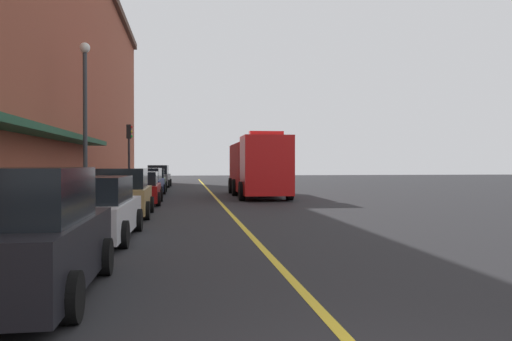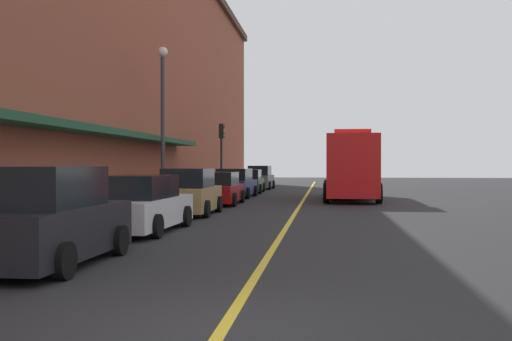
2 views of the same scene
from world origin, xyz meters
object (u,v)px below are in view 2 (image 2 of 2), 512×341
object	(u,v)px
parking_meter_0	(192,182)
parking_meter_2	(213,179)
street_lamp_left	(163,108)
traffic_light_near	(222,145)
parked_car_4	(235,184)
parked_car_6	(260,178)
parking_meter_1	(54,200)
fire_truck	(350,168)
parked_car_0	(49,220)
parked_car_3	(218,189)
parked_car_1	(141,205)
parked_car_2	(189,193)
parked_car_5	(248,182)

from	to	relation	value
parking_meter_0	parking_meter_2	world-z (taller)	same
street_lamp_left	traffic_light_near	distance (m)	11.33
parked_car_4	parking_meter_0	world-z (taller)	parked_car_4
parking_meter_2	street_lamp_left	distance (m)	9.28
parked_car_6	traffic_light_near	xyz separation A→B (m)	(-1.43, -9.15, 2.31)
parking_meter_0	parking_meter_1	world-z (taller)	same
fire_truck	parked_car_4	bearing A→B (deg)	-100.50
fire_truck	parking_meter_0	xyz separation A→B (m)	(-7.86, -3.97, -0.67)
parked_car_0	street_lamp_left	size ratio (longest dim) A/B	0.63
parking_meter_2	traffic_light_near	xyz separation A→B (m)	(0.06, 2.60, 2.10)
parked_car_3	fire_truck	world-z (taller)	fire_truck
parked_car_3	parked_car_1	bearing A→B (deg)	178.97
parked_car_2	parked_car_5	bearing A→B (deg)	-0.07
parking_meter_2	traffic_light_near	size ratio (longest dim) A/B	0.31
parked_car_2	parked_car_6	size ratio (longest dim) A/B	0.99
parking_meter_1	traffic_light_near	size ratio (longest dim) A/B	0.31
fire_truck	parking_meter_2	distance (m)	8.01
fire_truck	parking_meter_0	bearing A→B (deg)	-62.80
traffic_light_near	fire_truck	bearing A→B (deg)	-27.19
parked_car_2	street_lamp_left	bearing A→B (deg)	29.41
parked_car_2	parking_meter_0	distance (m)	6.91
parked_car_2	parked_car_6	xyz separation A→B (m)	(0.09, 23.89, 0.02)
fire_truck	parking_meter_1	distance (m)	20.72
parked_car_5	parked_car_6	xyz separation A→B (m)	(0.15, 6.24, 0.10)
parked_car_0	fire_truck	bearing A→B (deg)	-16.44
parking_meter_0	traffic_light_near	xyz separation A→B (m)	(0.06, 7.98, 2.10)
parked_car_1	parking_meter_2	world-z (taller)	parked_car_1
parking_meter_0	parking_meter_1	distance (m)	15.19
parked_car_6	traffic_light_near	distance (m)	9.54
parked_car_5	parking_meter_2	world-z (taller)	parked_car_5
parked_car_2	parking_meter_1	xyz separation A→B (m)	(-1.40, -8.43, 0.24)
parked_car_0	parked_car_5	distance (m)	29.16
parked_car_2	traffic_light_near	world-z (taller)	traffic_light_near
parking_meter_2	parking_meter_1	bearing A→B (deg)	-90.00
parked_car_4	fire_truck	distance (m)	6.71
parked_car_5	fire_truck	xyz separation A→B (m)	(6.53, -6.91, 0.99)
parked_car_0	parked_car_5	xyz separation A→B (m)	(-0.03, 29.16, -0.13)
parked_car_3	parked_car_4	world-z (taller)	parked_car_4
parked_car_1	parked_car_4	distance (m)	17.79
fire_truck	parked_car_3	bearing A→B (deg)	-52.30
parked_car_6	parking_meter_1	bearing A→B (deg)	179.06
parked_car_0	parked_car_2	size ratio (longest dim) A/B	1.05
parked_car_0	parked_car_3	size ratio (longest dim) A/B	0.93
parked_car_5	fire_truck	size ratio (longest dim) A/B	0.52
parked_car_5	fire_truck	bearing A→B (deg)	-138.18
parking_meter_0	parking_meter_1	xyz separation A→B (m)	(0.00, -15.19, 0.00)
street_lamp_left	parked_car_3	bearing A→B (deg)	48.85
parked_car_2	parked_car_5	distance (m)	17.65
parked_car_5	parked_car_3	bearing A→B (deg)	179.02
parked_car_6	parked_car_0	bearing A→B (deg)	-178.51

